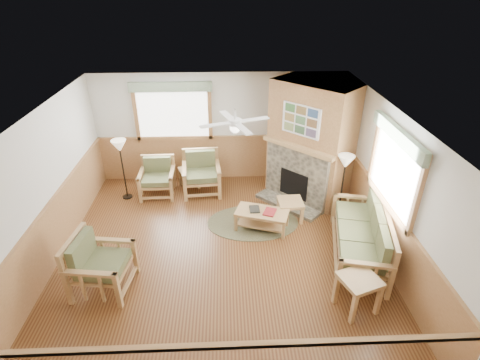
{
  "coord_description": "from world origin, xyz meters",
  "views": [
    {
      "loc": [
        0.13,
        -5.65,
        4.65
      ],
      "look_at": [
        0.4,
        0.7,
        1.15
      ],
      "focal_mm": 28.0,
      "sensor_mm": 36.0,
      "label": 1
    }
  ],
  "objects_px": {
    "armchair_left": "(101,264)",
    "coffee_table": "(262,220)",
    "armchair_back_left": "(157,178)",
    "end_table_chairs": "(189,178)",
    "armchair_back_right": "(202,174)",
    "floor_lamp_left": "(123,170)",
    "sofa": "(360,234)",
    "end_table_sofa": "(357,293)",
    "floor_lamp_right": "(342,188)",
    "footstool": "(290,210)"
  },
  "relations": [
    {
      "from": "armchair_left",
      "to": "coffee_table",
      "type": "relative_size",
      "value": 0.94
    },
    {
      "from": "armchair_back_left",
      "to": "end_table_chairs",
      "type": "height_order",
      "value": "armchair_back_left"
    },
    {
      "from": "armchair_back_right",
      "to": "floor_lamp_left",
      "type": "bearing_deg",
      "value": -178.45
    },
    {
      "from": "sofa",
      "to": "end_table_chairs",
      "type": "height_order",
      "value": "sofa"
    },
    {
      "from": "end_table_sofa",
      "to": "floor_lamp_right",
      "type": "bearing_deg",
      "value": 80.52
    },
    {
      "from": "armchair_back_left",
      "to": "footstool",
      "type": "height_order",
      "value": "armchair_back_left"
    },
    {
      "from": "coffee_table",
      "to": "floor_lamp_right",
      "type": "bearing_deg",
      "value": 29.84
    },
    {
      "from": "armchair_left",
      "to": "armchair_back_left",
      "type": "bearing_deg",
      "value": -0.79
    },
    {
      "from": "armchair_back_right",
      "to": "coffee_table",
      "type": "distance_m",
      "value": 2.06
    },
    {
      "from": "sofa",
      "to": "armchair_back_right",
      "type": "xyz_separation_m",
      "value": [
        -3.0,
        2.49,
        -0.01
      ]
    },
    {
      "from": "floor_lamp_right",
      "to": "sofa",
      "type": "bearing_deg",
      "value": -90.0
    },
    {
      "from": "footstool",
      "to": "sofa",
      "type": "bearing_deg",
      "value": -49.45
    },
    {
      "from": "armchair_back_left",
      "to": "armchair_left",
      "type": "distance_m",
      "value": 3.06
    },
    {
      "from": "armchair_left",
      "to": "end_table_sofa",
      "type": "height_order",
      "value": "armchair_left"
    },
    {
      "from": "armchair_back_left",
      "to": "armchair_left",
      "type": "xyz_separation_m",
      "value": [
        -0.44,
        -3.03,
        0.06
      ]
    },
    {
      "from": "armchair_back_right",
      "to": "coffee_table",
      "type": "height_order",
      "value": "armchair_back_right"
    },
    {
      "from": "sofa",
      "to": "coffee_table",
      "type": "bearing_deg",
      "value": -105.5
    },
    {
      "from": "sofa",
      "to": "floor_lamp_right",
      "type": "height_order",
      "value": "floor_lamp_right"
    },
    {
      "from": "sofa",
      "to": "end_table_sofa",
      "type": "relative_size",
      "value": 3.45
    },
    {
      "from": "armchair_left",
      "to": "floor_lamp_left",
      "type": "height_order",
      "value": "floor_lamp_left"
    },
    {
      "from": "coffee_table",
      "to": "end_table_chairs",
      "type": "height_order",
      "value": "end_table_chairs"
    },
    {
      "from": "armchair_back_left",
      "to": "armchair_back_right",
      "type": "xyz_separation_m",
      "value": [
        1.04,
        0.09,
        0.05
      ]
    },
    {
      "from": "coffee_table",
      "to": "floor_lamp_left",
      "type": "relative_size",
      "value": 0.72
    },
    {
      "from": "floor_lamp_right",
      "to": "end_table_sofa",
      "type": "bearing_deg",
      "value": -99.48
    },
    {
      "from": "end_table_sofa",
      "to": "footstool",
      "type": "relative_size",
      "value": 1.21
    },
    {
      "from": "armchair_left",
      "to": "coffee_table",
      "type": "distance_m",
      "value": 3.2
    },
    {
      "from": "sofa",
      "to": "armchair_left",
      "type": "height_order",
      "value": "armchair_left"
    },
    {
      "from": "sofa",
      "to": "footstool",
      "type": "bearing_deg",
      "value": -126.69
    },
    {
      "from": "sofa",
      "to": "armchair_back_left",
      "type": "xyz_separation_m",
      "value": [
        -4.05,
        2.4,
        -0.05
      ]
    },
    {
      "from": "floor_lamp_left",
      "to": "floor_lamp_right",
      "type": "distance_m",
      "value": 4.88
    },
    {
      "from": "armchair_back_left",
      "to": "armchair_back_right",
      "type": "height_order",
      "value": "armchair_back_right"
    },
    {
      "from": "end_table_sofa",
      "to": "end_table_chairs",
      "type": "bearing_deg",
      "value": 126.12
    },
    {
      "from": "end_table_chairs",
      "to": "armchair_back_right",
      "type": "bearing_deg",
      "value": -35.74
    },
    {
      "from": "sofa",
      "to": "armchair_left",
      "type": "relative_size",
      "value": 2.15
    },
    {
      "from": "coffee_table",
      "to": "end_table_sofa",
      "type": "xyz_separation_m",
      "value": [
        1.28,
        -2.17,
        0.1
      ]
    },
    {
      "from": "end_table_chairs",
      "to": "footstool",
      "type": "relative_size",
      "value": 0.97
    },
    {
      "from": "armchair_back_left",
      "to": "coffee_table",
      "type": "xyz_separation_m",
      "value": [
        2.35,
        -1.48,
        -0.23
      ]
    },
    {
      "from": "armchair_left",
      "to": "footstool",
      "type": "relative_size",
      "value": 1.94
    },
    {
      "from": "armchair_back_right",
      "to": "floor_lamp_left",
      "type": "height_order",
      "value": "floor_lamp_left"
    },
    {
      "from": "armchair_back_left",
      "to": "coffee_table",
      "type": "bearing_deg",
      "value": -33.08
    },
    {
      "from": "end_table_chairs",
      "to": "footstool",
      "type": "height_order",
      "value": "end_table_chairs"
    },
    {
      "from": "floor_lamp_left",
      "to": "armchair_left",
      "type": "bearing_deg",
      "value": -84.44
    },
    {
      "from": "armchair_left",
      "to": "footstool",
      "type": "xyz_separation_m",
      "value": [
        3.42,
        1.88,
        -0.28
      ]
    },
    {
      "from": "coffee_table",
      "to": "footstool",
      "type": "height_order",
      "value": "footstool"
    },
    {
      "from": "armchair_back_left",
      "to": "end_table_chairs",
      "type": "bearing_deg",
      "value": 23.39
    },
    {
      "from": "armchair_back_left",
      "to": "floor_lamp_left",
      "type": "height_order",
      "value": "floor_lamp_left"
    },
    {
      "from": "coffee_table",
      "to": "end_table_sofa",
      "type": "distance_m",
      "value": 2.52
    },
    {
      "from": "armchair_back_right",
      "to": "floor_lamp_left",
      "type": "xyz_separation_m",
      "value": [
        -1.77,
        -0.19,
        0.25
      ]
    },
    {
      "from": "end_table_sofa",
      "to": "floor_lamp_right",
      "type": "height_order",
      "value": "floor_lamp_right"
    },
    {
      "from": "sofa",
      "to": "end_table_chairs",
      "type": "distance_m",
      "value": 4.3
    }
  ]
}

